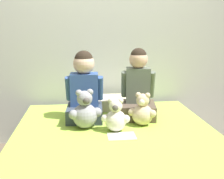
{
  "coord_description": "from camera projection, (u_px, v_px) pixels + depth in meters",
  "views": [
    {
      "loc": [
        -0.26,
        -2.0,
        1.27
      ],
      "look_at": [
        0.0,
        0.37,
        0.74
      ],
      "focal_mm": 45.0,
      "sensor_mm": 36.0,
      "label": 1
    }
  ],
  "objects": [
    {
      "name": "bed",
      "position": [
        117.0,
        163.0,
        2.2
      ],
      "size": [
        1.63,
        1.89,
        0.46
      ],
      "color": "brown",
      "rests_on": "ground_plane"
    },
    {
      "name": "child_on_right",
      "position": [
        138.0,
        89.0,
        2.55
      ],
      "size": [
        0.36,
        0.36,
        0.63
      ],
      "rotation": [
        0.0,
        0.0,
        -0.15
      ],
      "color": "brown",
      "rests_on": "bed"
    },
    {
      "name": "sign_card",
      "position": [
        122.0,
        136.0,
        2.14
      ],
      "size": [
        0.21,
        0.15,
        0.0
      ],
      "color": "white",
      "rests_on": "bed"
    },
    {
      "name": "teddy_bear_held_by_left_child",
      "position": [
        85.0,
        112.0,
        2.29
      ],
      "size": [
        0.27,
        0.2,
        0.33
      ],
      "rotation": [
        0.0,
        0.0,
        0.22
      ],
      "color": "#939399",
      "rests_on": "bed"
    },
    {
      "name": "teddy_bear_between_children",
      "position": [
        116.0,
        117.0,
        2.22
      ],
      "size": [
        0.23,
        0.17,
        0.27
      ],
      "rotation": [
        0.0,
        0.0,
        -0.19
      ],
      "color": "silver",
      "rests_on": "bed"
    },
    {
      "name": "teddy_bear_held_by_right_child",
      "position": [
        142.0,
        111.0,
        2.36
      ],
      "size": [
        0.22,
        0.18,
        0.28
      ],
      "rotation": [
        0.0,
        0.0,
        -0.37
      ],
      "color": "#D1B78E",
      "rests_on": "bed"
    },
    {
      "name": "child_on_left",
      "position": [
        84.0,
        89.0,
        2.5
      ],
      "size": [
        0.34,
        0.37,
        0.61
      ],
      "rotation": [
        0.0,
        0.0,
        -0.05
      ],
      "color": "#384251",
      "rests_on": "bed"
    },
    {
      "name": "wall_behind_bed",
      "position": [
        105.0,
        29.0,
        3.0
      ],
      "size": [
        8.0,
        0.06,
        2.5
      ],
      "color": "beige",
      "rests_on": "ground_plane"
    },
    {
      "name": "pillow_at_headboard",
      "position": [
        108.0,
        103.0,
        2.87
      ],
      "size": [
        0.57,
        0.3,
        0.11
      ],
      "color": "beige",
      "rests_on": "bed"
    }
  ]
}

